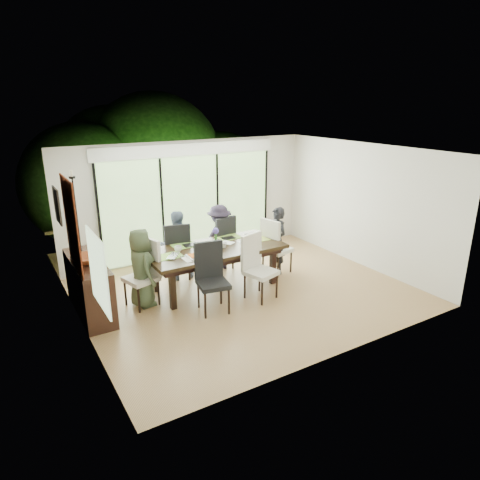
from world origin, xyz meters
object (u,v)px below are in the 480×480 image
chair_near_right (261,268)px  cup_b (224,245)px  person_far_left (177,245)px  person_right_end (277,241)px  vase (216,243)px  bowl (87,259)px  chair_right_end (277,245)px  sideboard (89,287)px  chair_far_right (219,242)px  person_left_end (141,268)px  cup_a (178,249)px  chair_near_left (213,279)px  cup_c (247,237)px  chair_far_left (176,250)px  person_far_right (219,237)px  laptop (176,256)px  table_top (215,249)px

chair_near_right → cup_b: chair_near_right is taller
chair_near_right → person_far_left: size_ratio=0.85×
chair_near_right → person_right_end: size_ratio=0.85×
vase → bowl: size_ratio=0.26×
chair_right_end → sideboard: size_ratio=0.71×
chair_right_end → chair_far_right: size_ratio=1.00×
person_left_end → bowl: 0.94m
person_far_left → cup_a: person_far_left is taller
chair_near_left → cup_c: size_ratio=8.87×
vase → cup_b: 0.18m
chair_far_left → sideboard: chair_far_left is taller
person_far_right → vase: bearing=52.4°
chair_right_end → person_far_left: person_far_left is taller
person_far_right → cup_c: bearing=104.0°
person_far_right → laptop: person_far_right is taller
cup_c → bowl: bowl is taller
cup_b → person_far_left: bearing=122.8°
chair_far_left → chair_near_right: size_ratio=1.00×
chair_near_left → person_left_end: (-0.98, 0.87, 0.11)m
chair_right_end → chair_far_left: (-1.95, 0.85, 0.00)m
person_right_end → cup_a: person_right_end is taller
chair_far_right → table_top: bearing=48.8°
person_far_left → cup_c: person_far_left is taller
table_top → person_right_end: size_ratio=1.86×
chair_far_left → chair_far_right: same height
chair_right_end → person_left_end: (-2.98, 0.00, 0.11)m
table_top → cup_c: 0.81m
bowl → person_left_end: bearing=-6.5°
cup_a → chair_right_end: bearing=-3.9°
cup_b → sideboard: 2.56m
person_left_end → sideboard: person_left_end is taller
cup_c → person_far_right: bearing=108.9°
vase → cup_a: bearing=172.4°
laptop → cup_c: 1.66m
chair_far_left → cup_c: bearing=163.6°
table_top → chair_right_end: bearing=0.0°
chair_near_left → person_left_end: bearing=148.4°
chair_far_left → table_top: bearing=132.4°
person_right_end → chair_far_right: bearing=-131.2°
chair_right_end → chair_far_right: (-0.95, 0.85, 0.00)m
person_left_end → cup_b: 1.64m
sideboard → chair_right_end: bearing=-3.0°
cup_c → cup_b: bearing=-162.9°
person_left_end → person_right_end: same height
cup_b → sideboard: (-2.51, 0.30, -0.41)m
chair_near_right → person_far_right: size_ratio=0.85×
vase → sideboard: 2.45m
person_right_end → vase: size_ratio=10.75×
person_far_left → chair_far_left: bearing=-84.0°
chair_near_right → sideboard: (-2.86, 1.07, -0.13)m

